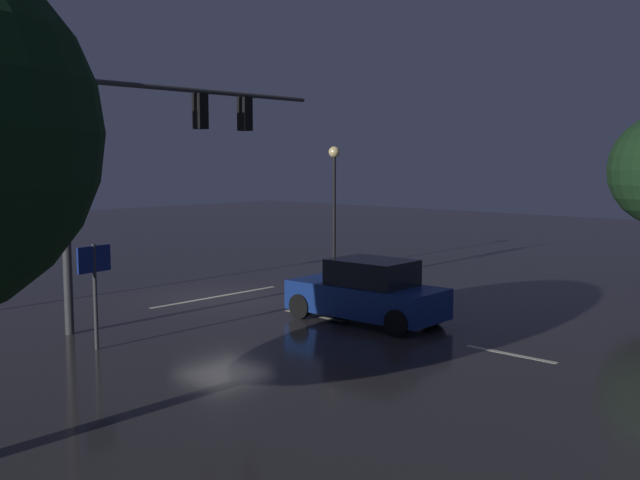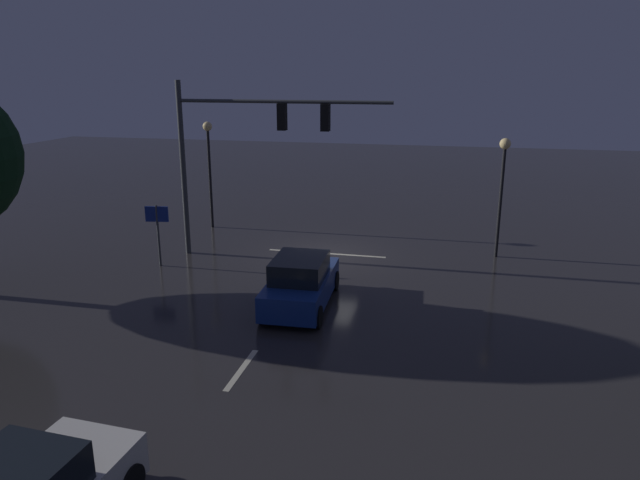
{
  "view_description": "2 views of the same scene",
  "coord_description": "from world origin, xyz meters",
  "px_view_note": "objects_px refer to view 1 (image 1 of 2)",
  "views": [
    {
      "loc": [
        14.63,
        17.63,
        4.31
      ],
      "look_at": [
        0.55,
        4.72,
        2.23
      ],
      "focal_mm": 40.97,
      "sensor_mm": 36.0,
      "label": 1
    },
    {
      "loc": [
        -4.94,
        22.61,
        7.28
      ],
      "look_at": [
        -1.03,
        5.47,
        2.25
      ],
      "focal_mm": 32.69,
      "sensor_mm": 36.0,
      "label": 2
    }
  ],
  "objects_px": {
    "traffic_signal_assembly": "(155,139)",
    "street_lamp_left_kerb": "(334,183)",
    "car_approaching": "(367,292)",
    "route_sign": "(94,273)"
  },
  "relations": [
    {
      "from": "traffic_signal_assembly",
      "to": "car_approaching",
      "type": "xyz_separation_m",
      "value": [
        -3.43,
        4.61,
        -4.08
      ]
    },
    {
      "from": "car_approaching",
      "to": "route_sign",
      "type": "bearing_deg",
      "value": -23.23
    },
    {
      "from": "street_lamp_left_kerb",
      "to": "traffic_signal_assembly",
      "type": "bearing_deg",
      "value": 13.16
    },
    {
      "from": "street_lamp_left_kerb",
      "to": "route_sign",
      "type": "height_order",
      "value": "street_lamp_left_kerb"
    },
    {
      "from": "traffic_signal_assembly",
      "to": "street_lamp_left_kerb",
      "type": "distance_m",
      "value": 10.31
    },
    {
      "from": "car_approaching",
      "to": "street_lamp_left_kerb",
      "type": "height_order",
      "value": "street_lamp_left_kerb"
    },
    {
      "from": "traffic_signal_assembly",
      "to": "street_lamp_left_kerb",
      "type": "relative_size",
      "value": 1.76
    },
    {
      "from": "car_approaching",
      "to": "street_lamp_left_kerb",
      "type": "xyz_separation_m",
      "value": [
        -6.51,
        -6.93,
        2.62
      ]
    },
    {
      "from": "car_approaching",
      "to": "route_sign",
      "type": "relative_size",
      "value": 1.81
    },
    {
      "from": "traffic_signal_assembly",
      "to": "route_sign",
      "type": "distance_m",
      "value": 4.71
    }
  ]
}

